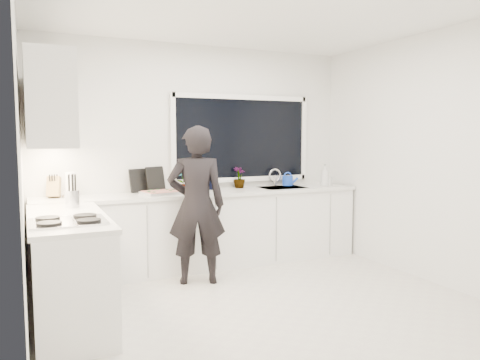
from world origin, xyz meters
name	(u,v)px	position (x,y,z in m)	size (l,w,h in m)	color
floor	(262,306)	(0.00, 0.00, -0.01)	(4.00, 3.50, 0.02)	beige
wall_back	(198,155)	(0.00, 1.76, 1.35)	(4.00, 0.02, 2.70)	white
wall_left	(20,168)	(-2.01, 0.00, 1.35)	(0.02, 3.50, 2.70)	white
wall_right	(425,158)	(2.01, 0.00, 1.35)	(0.02, 3.50, 2.70)	white
ceiling	(263,9)	(0.00, 0.00, 2.71)	(4.00, 3.50, 0.02)	white
window	(242,139)	(0.60, 1.73, 1.55)	(1.80, 0.02, 1.00)	black
base_cabinets_back	(207,231)	(0.00, 1.45, 0.44)	(3.92, 0.58, 0.88)	white
base_cabinets_left	(69,271)	(-1.67, 0.35, 0.44)	(0.58, 1.60, 0.88)	white
countertop_back	(207,193)	(0.00, 1.44, 0.90)	(3.94, 0.62, 0.04)	silver
countertop_left	(67,218)	(-1.67, 0.35, 0.90)	(0.62, 1.60, 0.04)	silver
upper_cabinets	(45,106)	(-1.79, 0.70, 1.85)	(0.34, 2.10, 0.70)	white
sink	(282,191)	(1.05, 1.45, 0.87)	(0.58, 0.42, 0.14)	silver
faucet	(275,178)	(1.05, 1.65, 1.03)	(0.03, 0.03, 0.22)	silver
stovetop	(68,221)	(-1.69, 0.00, 0.94)	(0.56, 0.48, 0.03)	black
person	(197,205)	(-0.32, 0.90, 0.85)	(0.62, 0.41, 1.69)	black
pizza_tray	(162,193)	(-0.56, 1.42, 0.94)	(0.43, 0.32, 0.03)	silver
pizza	(162,191)	(-0.56, 1.42, 0.95)	(0.40, 0.28, 0.01)	red
watering_can	(288,181)	(1.22, 1.61, 0.98)	(0.14, 0.14, 0.13)	blue
paper_towel_roll	(71,186)	(-1.53, 1.55, 1.05)	(0.11, 0.11, 0.26)	white
knife_block	(54,188)	(-1.70, 1.59, 1.03)	(0.13, 0.10, 0.22)	#A57E4D
utensil_crock	(72,199)	(-1.58, 0.80, 1.00)	(0.13, 0.13, 0.16)	silver
picture_frame_large	(138,181)	(-0.77, 1.69, 1.06)	(0.22, 0.02, 0.28)	black
picture_frame_small	(155,179)	(-0.56, 1.69, 1.07)	(0.25, 0.02, 0.30)	black
herb_plants	(215,178)	(0.17, 1.61, 1.07)	(0.95, 0.22, 0.31)	#26662D
soap_bottles	(326,176)	(1.62, 1.30, 1.06)	(0.19, 0.14, 0.30)	#D8BF66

